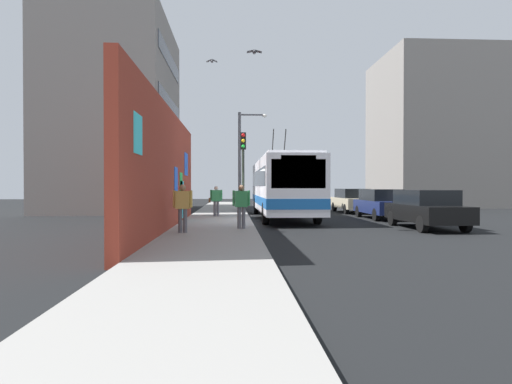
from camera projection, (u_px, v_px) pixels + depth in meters
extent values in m
plane|color=black|center=(251.00, 223.00, 19.85)|extent=(80.00, 80.00, 0.00)
cube|color=gray|center=(217.00, 222.00, 19.76)|extent=(48.00, 3.20, 0.15)
cube|color=maroon|center=(168.00, 171.00, 16.15)|extent=(15.02, 0.30, 4.65)
cube|color=blue|center=(176.00, 184.00, 17.33)|extent=(0.95, 0.02, 1.41)
cube|color=#33D8E5|center=(138.00, 134.00, 10.40)|extent=(0.90, 0.02, 0.99)
cube|color=blue|center=(186.00, 164.00, 21.10)|extent=(1.39, 0.02, 1.12)
cube|color=#33D8E5|center=(182.00, 200.00, 19.30)|extent=(1.26, 0.02, 1.71)
cube|color=green|center=(181.00, 192.00, 19.04)|extent=(0.91, 0.02, 1.71)
cube|color=gray|center=(116.00, 117.00, 30.32)|extent=(11.22, 7.58, 13.35)
cube|color=black|center=(170.00, 149.00, 30.55)|extent=(9.54, 0.04, 1.10)
cube|color=black|center=(170.00, 105.00, 30.51)|extent=(9.54, 0.04, 1.10)
cube|color=black|center=(170.00, 61.00, 30.47)|extent=(9.54, 0.04, 1.10)
cube|color=gray|center=(435.00, 132.00, 37.41)|extent=(9.30, 9.55, 13.11)
cube|color=black|center=(488.00, 157.00, 37.70)|extent=(7.91, 0.04, 1.10)
cube|color=black|center=(488.00, 121.00, 37.66)|extent=(7.91, 0.04, 1.10)
cube|color=black|center=(488.00, 84.00, 37.62)|extent=(7.91, 0.04, 1.10)
cube|color=silver|center=(282.00, 186.00, 23.02)|extent=(11.66, 2.62, 2.66)
cube|color=silver|center=(282.00, 160.00, 23.00)|extent=(11.19, 2.41, 0.12)
cube|color=#1959A5|center=(282.00, 200.00, 23.03)|extent=(11.68, 2.64, 0.44)
cube|color=black|center=(298.00, 174.00, 17.21)|extent=(0.04, 2.23, 1.19)
cube|color=black|center=(282.00, 178.00, 23.01)|extent=(10.73, 2.65, 0.85)
cube|color=orange|center=(298.00, 159.00, 17.21)|extent=(0.06, 1.44, 0.28)
cylinder|color=black|center=(284.00, 148.00, 24.76)|extent=(1.43, 0.06, 2.00)
cylinder|color=black|center=(273.00, 147.00, 24.72)|extent=(1.43, 0.06, 2.00)
cylinder|color=black|center=(317.00, 213.00, 19.37)|extent=(1.00, 0.28, 1.00)
cylinder|color=black|center=(265.00, 213.00, 19.24)|extent=(1.00, 0.28, 1.00)
cylinder|color=black|center=(294.00, 206.00, 26.82)|extent=(1.00, 0.28, 1.00)
cylinder|color=black|center=(256.00, 206.00, 26.69)|extent=(1.00, 0.28, 1.00)
cube|color=black|center=(426.00, 213.00, 17.25)|extent=(4.44, 1.86, 0.66)
cube|color=black|center=(425.00, 197.00, 17.33)|extent=(2.66, 1.67, 0.60)
cylinder|color=black|center=(466.00, 224.00, 15.84)|extent=(0.64, 0.22, 0.64)
cylinder|color=black|center=(422.00, 224.00, 15.75)|extent=(0.64, 0.22, 0.64)
cylinder|color=black|center=(429.00, 218.00, 18.76)|extent=(0.64, 0.22, 0.64)
cylinder|color=black|center=(393.00, 218.00, 18.67)|extent=(0.64, 0.22, 0.64)
cube|color=navy|center=(381.00, 207.00, 22.52)|extent=(4.45, 1.71, 0.66)
cube|color=black|center=(380.00, 195.00, 22.60)|extent=(2.67, 1.54, 0.60)
cylinder|color=black|center=(406.00, 215.00, 21.10)|extent=(0.64, 0.22, 0.64)
cylinder|color=black|center=(376.00, 215.00, 21.02)|extent=(0.64, 0.22, 0.64)
cylinder|color=black|center=(385.00, 211.00, 24.03)|extent=(0.64, 0.22, 0.64)
cylinder|color=black|center=(359.00, 211.00, 23.95)|extent=(0.64, 0.22, 0.64)
cube|color=#C6B793|center=(352.00, 203.00, 27.95)|extent=(4.66, 1.82, 0.66)
cube|color=black|center=(352.00, 193.00, 28.04)|extent=(2.79, 1.64, 0.60)
cylinder|color=black|center=(372.00, 209.00, 26.46)|extent=(0.64, 0.22, 0.64)
cylinder|color=black|center=(346.00, 209.00, 26.38)|extent=(0.64, 0.22, 0.64)
cylinder|color=black|center=(357.00, 207.00, 29.53)|extent=(0.64, 0.22, 0.64)
cylinder|color=black|center=(334.00, 207.00, 29.44)|extent=(0.64, 0.22, 0.64)
cylinder|color=#595960|center=(218.00, 209.00, 22.56)|extent=(0.14, 0.14, 0.79)
cylinder|color=#595960|center=(215.00, 209.00, 22.55)|extent=(0.14, 0.14, 0.79)
cube|color=#338C4C|center=(216.00, 196.00, 22.55)|extent=(0.22, 0.46, 0.59)
cylinder|color=#338C4C|center=(222.00, 195.00, 22.56)|extent=(0.09, 0.09, 0.56)
cylinder|color=#338C4C|center=(211.00, 195.00, 22.53)|extent=(0.09, 0.09, 0.56)
sphere|color=beige|center=(216.00, 188.00, 22.54)|extent=(0.21, 0.21, 0.21)
cube|color=#593319|center=(210.00, 200.00, 22.53)|extent=(0.14, 0.10, 0.24)
cylinder|color=#595960|center=(185.00, 221.00, 14.41)|extent=(0.14, 0.14, 0.81)
cylinder|color=#595960|center=(180.00, 221.00, 14.40)|extent=(0.14, 0.14, 0.81)
cube|color=gold|center=(183.00, 200.00, 14.39)|extent=(0.22, 0.47, 0.61)
cylinder|color=gold|center=(191.00, 199.00, 14.41)|extent=(0.09, 0.09, 0.58)
cylinder|color=gold|center=(174.00, 199.00, 14.38)|extent=(0.09, 0.09, 0.58)
sphere|color=#936B4C|center=(183.00, 188.00, 14.39)|extent=(0.22, 0.22, 0.22)
cylinder|color=#595960|center=(244.00, 218.00, 15.84)|extent=(0.14, 0.14, 0.80)
cylinder|color=#595960|center=(239.00, 218.00, 15.83)|extent=(0.14, 0.14, 0.80)
cube|color=#338C4C|center=(241.00, 199.00, 15.83)|extent=(0.22, 0.47, 0.60)
cylinder|color=#338C4C|center=(249.00, 198.00, 15.84)|extent=(0.09, 0.09, 0.57)
cylinder|color=#338C4C|center=(234.00, 198.00, 15.81)|extent=(0.09, 0.09, 0.57)
sphere|color=#936B4C|center=(241.00, 188.00, 15.82)|extent=(0.22, 0.22, 0.22)
cylinder|color=#2D382D|center=(243.00, 175.00, 21.35)|extent=(0.14, 0.14, 4.29)
cube|color=black|center=(243.00, 141.00, 21.11)|extent=(0.20, 0.28, 0.84)
sphere|color=red|center=(243.00, 135.00, 21.00)|extent=(0.18, 0.18, 0.18)
sphere|color=yellow|center=(243.00, 141.00, 21.00)|extent=(0.18, 0.18, 0.18)
sphere|color=green|center=(243.00, 146.00, 21.00)|extent=(0.18, 0.18, 0.18)
cylinder|color=#4C4C51|center=(240.00, 162.00, 26.10)|extent=(0.18, 0.18, 6.15)
cylinder|color=#4C4C51|center=(252.00, 115.00, 26.11)|extent=(0.10, 1.54, 0.10)
ellipsoid|color=silver|center=(264.00, 116.00, 26.15)|extent=(0.44, 0.28, 0.20)
ellipsoid|color=slate|center=(212.00, 61.00, 21.14)|extent=(0.32, 0.14, 0.12)
cube|color=slate|center=(215.00, 61.00, 21.15)|extent=(0.20, 0.26, 0.13)
cube|color=slate|center=(209.00, 61.00, 21.13)|extent=(0.20, 0.26, 0.13)
ellipsoid|color=#47474C|center=(254.00, 52.00, 15.73)|extent=(0.32, 0.14, 0.12)
cube|color=#47474C|center=(258.00, 51.00, 15.74)|extent=(0.20, 0.28, 0.08)
cube|color=#47474C|center=(251.00, 51.00, 15.72)|extent=(0.20, 0.28, 0.08)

